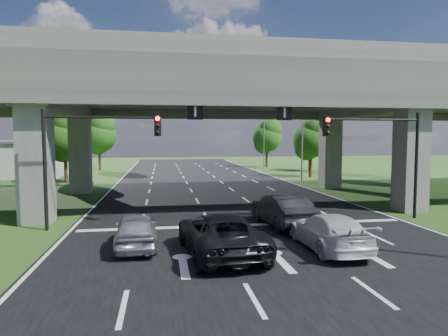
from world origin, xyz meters
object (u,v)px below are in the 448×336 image
object	(u,v)px
car_white	(329,231)
signal_left	(90,146)
streetlight_beyond	(261,129)
car_trailing	(220,234)
car_silver	(136,230)
streetlight_far	(299,126)
signal_right	(382,145)
car_dark	(282,210)

from	to	relation	value
car_white	signal_left	bearing A→B (deg)	-28.21
streetlight_beyond	car_trailing	size ratio (longest dim) A/B	1.71
car_silver	streetlight_far	bearing A→B (deg)	-125.08
streetlight_beyond	car_silver	world-z (taller)	streetlight_beyond
signal_right	streetlight_beyond	distance (m)	36.17
streetlight_far	car_dark	bearing A→B (deg)	-111.56
signal_left	car_dark	distance (m)	10.22
streetlight_far	car_trailing	size ratio (longest dim) A/B	1.71
signal_right	car_white	distance (m)	8.37
car_dark	car_trailing	bearing A→B (deg)	44.02
signal_left	car_trailing	distance (m)	8.57
streetlight_beyond	car_white	size ratio (longest dim) A/B	2.00
streetlight_far	car_dark	distance (m)	23.12
car_dark	car_trailing	distance (m)	5.94
car_white	car_trailing	bearing A→B (deg)	0.04
car_white	signal_right	bearing A→B (deg)	-135.63
signal_right	car_dark	bearing A→B (deg)	-171.11
signal_right	car_trailing	size ratio (longest dim) A/B	1.02
streetlight_far	car_white	bearing A→B (deg)	-106.83
streetlight_far	car_trailing	xyz separation A→B (m)	(-12.19, -25.48, -5.00)
car_silver	car_trailing	world-z (taller)	car_trailing
signal_right	signal_left	bearing A→B (deg)	180.00
car_silver	car_dark	distance (m)	7.80
streetlight_beyond	car_dark	size ratio (longest dim) A/B	1.97
signal_right	signal_left	distance (m)	15.65
streetlight_beyond	car_white	world-z (taller)	streetlight_beyond
signal_right	signal_left	xyz separation A→B (m)	(-15.65, 0.00, 0.00)
car_silver	car_trailing	distance (m)	3.63
car_silver	car_trailing	size ratio (longest dim) A/B	0.72
signal_right	car_white	xyz separation A→B (m)	(-5.42, -5.38, -3.43)
signal_left	streetlight_far	size ratio (longest dim) A/B	0.60
streetlight_beyond	car_trailing	xyz separation A→B (m)	(-12.19, -41.48, -5.00)
signal_right	car_silver	world-z (taller)	signal_right
streetlight_beyond	car_white	xyz separation A→B (m)	(-7.69, -41.44, -5.09)
signal_right	car_trailing	distance (m)	11.79
signal_left	car_silver	distance (m)	5.76
signal_right	streetlight_beyond	xyz separation A→B (m)	(2.27, 36.06, 1.66)
signal_left	car_silver	xyz separation A→B (m)	(2.42, -3.93, -3.44)
signal_left	car_white	size ratio (longest dim) A/B	1.20
car_dark	streetlight_far	bearing A→B (deg)	-116.54
signal_left	car_silver	size ratio (longest dim) A/B	1.42
car_white	streetlight_beyond	bearing A→B (deg)	-100.96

